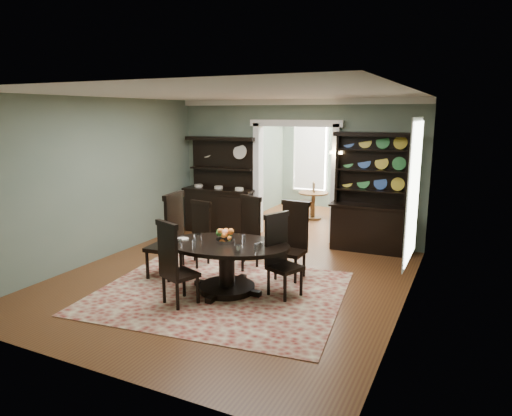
{
  "coord_description": "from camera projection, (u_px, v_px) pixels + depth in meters",
  "views": [
    {
      "loc": [
        3.5,
        -6.23,
        2.71
      ],
      "look_at": [
        0.2,
        0.6,
        1.13
      ],
      "focal_mm": 32.0,
      "sensor_mm": 36.0,
      "label": 1
    }
  ],
  "objects": [
    {
      "name": "room",
      "position": [
        229.0,
        186.0,
        7.26
      ],
      "size": [
        5.51,
        6.01,
        3.01
      ],
      "color": "brown",
      "rests_on": "ground"
    },
    {
      "name": "parlor",
      "position": [
        330.0,
        159.0,
        12.11
      ],
      "size": [
        3.51,
        3.5,
        3.01
      ],
      "color": "brown",
      "rests_on": "ground"
    },
    {
      "name": "doorway_trim",
      "position": [
        296.0,
        165.0,
        9.86
      ],
      "size": [
        2.08,
        0.25,
        2.57
      ],
      "color": "white",
      "rests_on": "floor"
    },
    {
      "name": "right_window",
      "position": [
        414.0,
        188.0,
        6.89
      ],
      "size": [
        0.15,
        1.47,
        2.12
      ],
      "color": "white",
      "rests_on": "wall_right"
    },
    {
      "name": "wall_sconce",
      "position": [
        337.0,
        154.0,
        9.26
      ],
      "size": [
        0.27,
        0.21,
        0.21
      ],
      "color": "gold",
      "rests_on": "back_wall_right"
    },
    {
      "name": "rug",
      "position": [
        220.0,
        292.0,
        7.03
      ],
      "size": [
        4.01,
        3.47,
        0.01
      ],
      "primitive_type": "cube",
      "rotation": [
        0.0,
        0.0,
        0.12
      ],
      "color": "maroon",
      "rests_on": "floor"
    },
    {
      "name": "dining_table",
      "position": [
        227.0,
        258.0,
        6.97
      ],
      "size": [
        2.16,
        2.13,
        0.77
      ],
      "rotation": [
        0.0,
        0.0,
        0.2
      ],
      "color": "black",
      "rests_on": "rug"
    },
    {
      "name": "centerpiece",
      "position": [
        225.0,
        238.0,
        6.96
      ],
      "size": [
        1.46,
        0.94,
        0.24
      ],
      "color": "silver",
      "rests_on": "dining_table"
    },
    {
      "name": "chair_far_left",
      "position": [
        199.0,
        231.0,
        8.26
      ],
      "size": [
        0.48,
        0.46,
        1.16
      ],
      "rotation": [
        0.0,
        0.0,
        3.02
      ],
      "color": "black",
      "rests_on": "rug"
    },
    {
      "name": "chair_far_mid",
      "position": [
        247.0,
        230.0,
        8.12
      ],
      "size": [
        0.6,
        0.58,
        1.28
      ],
      "rotation": [
        0.0,
        0.0,
        2.8
      ],
      "color": "black",
      "rests_on": "rug"
    },
    {
      "name": "chair_far_right",
      "position": [
        293.0,
        238.0,
        7.58
      ],
      "size": [
        0.5,
        0.47,
        1.29
      ],
      "rotation": [
        0.0,
        0.0,
        3.1
      ],
      "color": "black",
      "rests_on": "rug"
    },
    {
      "name": "chair_end_left",
      "position": [
        170.0,
        234.0,
        7.5
      ],
      "size": [
        0.55,
        0.58,
        1.45
      ],
      "rotation": [
        0.0,
        0.0,
        1.66
      ],
      "color": "black",
      "rests_on": "rug"
    },
    {
      "name": "chair_end_right",
      "position": [
        280.0,
        252.0,
        6.85
      ],
      "size": [
        0.58,
        0.59,
        1.26
      ],
      "rotation": [
        0.0,
        0.0,
        -1.96
      ],
      "color": "black",
      "rests_on": "rug"
    },
    {
      "name": "chair_near",
      "position": [
        173.0,
        262.0,
        6.42
      ],
      "size": [
        0.59,
        0.57,
        1.25
      ],
      "rotation": [
        0.0,
        0.0,
        -0.37
      ],
      "color": "black",
      "rests_on": "rug"
    },
    {
      "name": "sideboard",
      "position": [
        221.0,
        199.0,
        10.55
      ],
      "size": [
        1.7,
        0.71,
        2.19
      ],
      "rotation": [
        0.0,
        0.0,
        0.08
      ],
      "color": "black",
      "rests_on": "floor"
    },
    {
      "name": "welsh_dresser",
      "position": [
        369.0,
        208.0,
        9.07
      ],
      "size": [
        1.53,
        0.62,
        2.35
      ],
      "rotation": [
        0.0,
        0.0,
        0.04
      ],
      "color": "black",
      "rests_on": "floor"
    },
    {
      "name": "parlor_table",
      "position": [
        313.0,
        202.0,
        11.81
      ],
      "size": [
        0.76,
        0.76,
        0.71
      ],
      "color": "brown",
      "rests_on": "parlor_floor"
    },
    {
      "name": "parlor_chair_left",
      "position": [
        309.0,
        199.0,
        11.89
      ],
      "size": [
        0.45,
        0.45,
        0.95
      ],
      "rotation": [
        0.0,
        0.0,
        1.99
      ],
      "color": "brown",
      "rests_on": "parlor_floor"
    },
    {
      "name": "parlor_chair_right",
      "position": [
        337.0,
        205.0,
        11.39
      ],
      "size": [
        0.37,
        0.37,
        0.87
      ],
      "rotation": [
        0.0,
        0.0,
        -1.61
      ],
      "color": "brown",
      "rests_on": "parlor_floor"
    }
  ]
}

